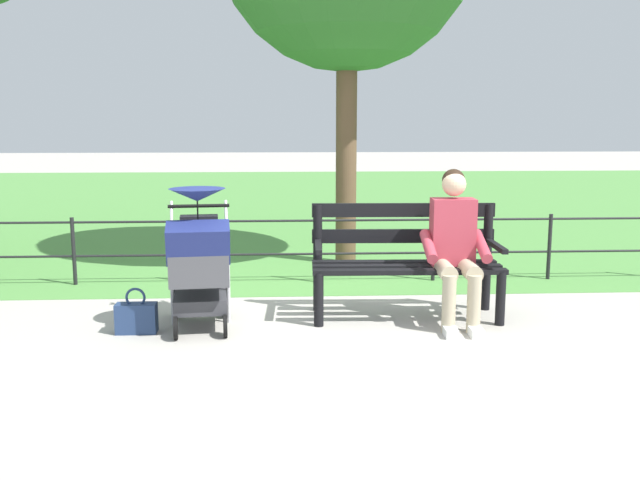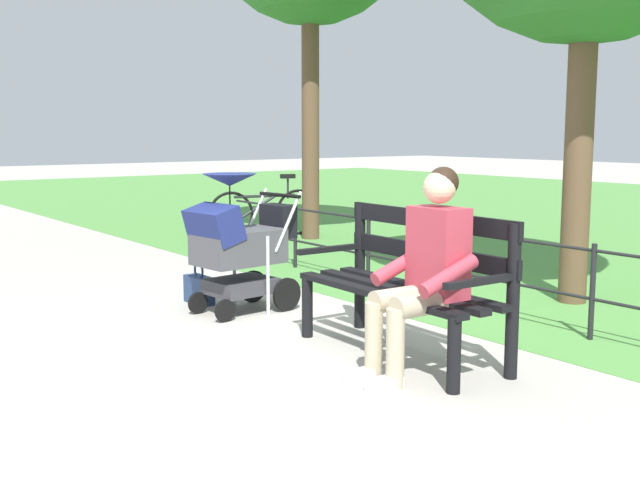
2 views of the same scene
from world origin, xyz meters
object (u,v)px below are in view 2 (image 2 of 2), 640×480
at_px(bicycle, 265,211).
at_px(stroller, 238,241).
at_px(handbag, 199,289).
at_px(park_bench, 409,277).
at_px(person_on_bench, 425,266).

bearing_deg(bicycle, stroller, 144.62).
bearing_deg(stroller, handbag, 11.77).
distance_m(park_bench, handbag, 2.29).
bearing_deg(park_bench, stroller, 9.81).
bearing_deg(bicycle, park_bench, 156.54).
relative_size(park_bench, bicycle, 0.99).
relative_size(stroller, handbag, 3.11).
bearing_deg(stroller, park_bench, -170.19).
relative_size(park_bench, handbag, 4.37).
xyz_separation_m(stroller, handbag, (0.50, 0.10, -0.47)).
height_order(person_on_bench, bicycle, person_on_bench).
relative_size(park_bench, person_on_bench, 1.27).
xyz_separation_m(park_bench, stroller, (1.72, 0.30, 0.07)).
xyz_separation_m(person_on_bench, stroller, (2.09, 0.07, -0.08)).
distance_m(person_on_bench, stroller, 2.10).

